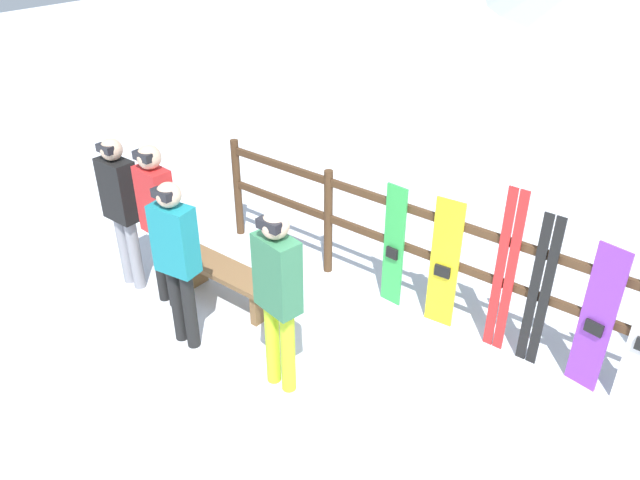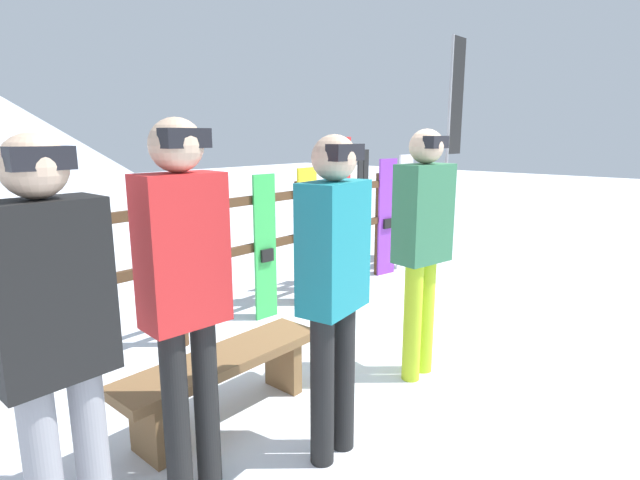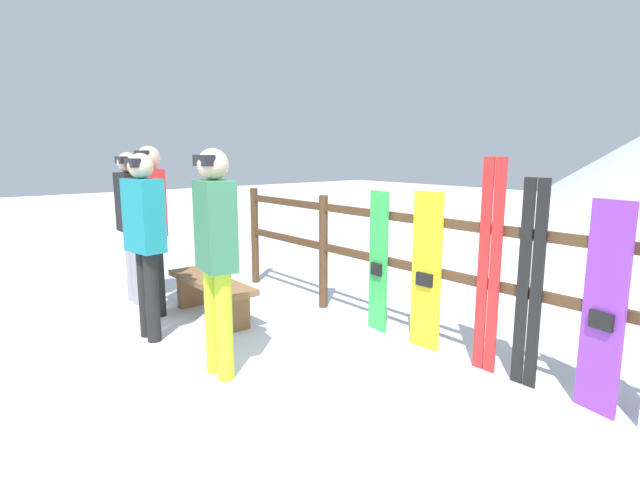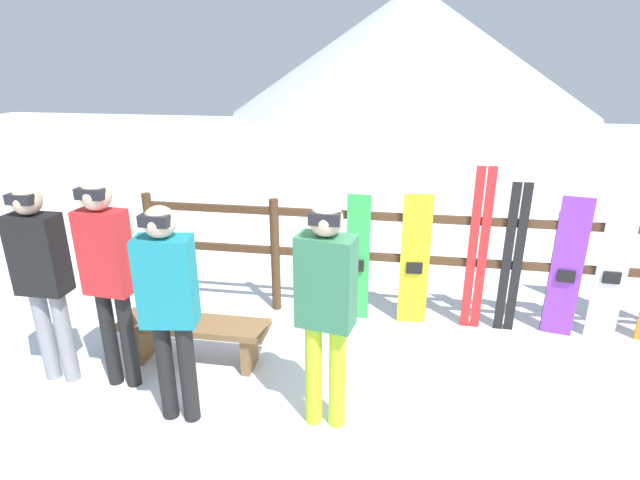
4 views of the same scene
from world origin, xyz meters
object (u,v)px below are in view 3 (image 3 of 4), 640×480
Objects in this scene: person_black at (131,216)px; snowboard_yellow at (426,272)px; bench at (211,289)px; ski_pair_red at (489,267)px; snowboard_green at (378,262)px; snowboard_purple at (604,310)px; person_teal at (145,232)px; person_red at (152,215)px; ski_pair_black at (530,285)px; person_plaid_green at (216,245)px.

snowboard_yellow is (3.07, 1.54, -0.33)m from person_black.
ski_pair_red reaches higher than bench.
snowboard_green is (2.48, 1.54, -0.34)m from person_black.
snowboard_purple is (1.48, 0.00, 0.02)m from snowboard_yellow.
person_teal reaches higher than snowboard_purple.
person_black reaches higher than snowboard_yellow.
person_red is 0.59m from person_black.
ski_pair_black is at bearing 0.13° from snowboard_green.
snowboard_green is 2.07m from snowboard_purple.
snowboard_green is 0.59m from snowboard_yellow.
person_red is at bearing 2.23° from person_black.
person_red is at bearing -141.34° from snowboard_green.
ski_pair_black reaches higher than snowboard_purple.
person_black is 1.20× the size of snowboard_purple.
person_red reaches higher than snowboard_yellow.
person_teal is at bearing -142.66° from ski_pair_red.
person_red is at bearing 153.81° from person_teal.
person_teal is 1.00× the size of person_black.
bench is 1.82m from snowboard_green.
person_red is at bearing -156.23° from ski_pair_black.
snowboard_yellow is 0.90× the size of ski_pair_black.
person_teal is at bearing -146.25° from ski_pair_black.
person_teal is 2.60m from snowboard_yellow.
person_teal is 1.30m from person_black.
person_black is (-2.40, 0.18, -0.02)m from person_plaid_green.
ski_pair_red is (1.28, 1.72, -0.20)m from person_plaid_green.
snowboard_yellow is 0.83× the size of ski_pair_red.
person_red is 1.02× the size of person_plaid_green.
person_red reaches higher than snowboard_green.
ski_pair_black is at bearing 179.62° from snowboard_purple.
snowboard_purple reaches higher than bench.
bench is 2.88m from ski_pair_red.
person_plaid_green is 1.04× the size of ski_pair_red.
snowboard_yellow is 0.96m from ski_pair_black.
person_black is 1.23× the size of snowboard_yellow.
person_teal is at bearing -150.70° from snowboard_purple.
person_black is at bearing -157.34° from ski_pair_red.
snowboard_purple is at bearing 20.89° from person_red.
ski_pair_red is at bearing 23.20° from bench.
snowboard_green is at bearing 38.61° from bench.
snowboard_green is (1.89, 1.51, -0.40)m from person_red.
snowboard_purple is at bearing -0.23° from ski_pair_red.
person_plaid_green is (1.32, -0.60, 0.74)m from bench.
person_teal is at bearing -26.19° from person_red.
person_red is at bearing 173.63° from person_plaid_green.
ski_pair_black is (2.94, 1.11, 0.47)m from bench.
snowboard_yellow is at bearing 45.59° from person_teal.
person_black reaches higher than snowboard_green.
snowboard_green is at bearing 56.64° from person_teal.
snowboard_purple is (2.15, 1.72, -0.33)m from person_plaid_green.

